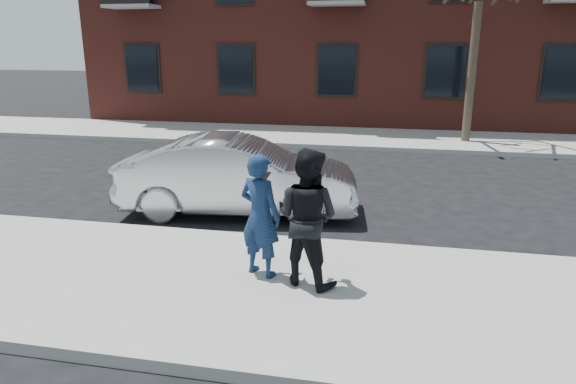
# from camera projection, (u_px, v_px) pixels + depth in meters

# --- Properties ---
(ground) EXTENTS (100.00, 100.00, 0.00)m
(ground) POSITION_uv_depth(u_px,v_px,m) (220.00, 285.00, 6.99)
(ground) COLOR black
(ground) RESTS_ON ground
(near_sidewalk) EXTENTS (50.00, 3.50, 0.15)m
(near_sidewalk) POSITION_uv_depth(u_px,v_px,m) (214.00, 288.00, 6.73)
(near_sidewalk) COLOR gray
(near_sidewalk) RESTS_ON ground
(near_curb) EXTENTS (50.00, 0.10, 0.15)m
(near_curb) POSITION_uv_depth(u_px,v_px,m) (251.00, 239.00, 8.43)
(near_curb) COLOR #999691
(near_curb) RESTS_ON ground
(far_sidewalk) EXTENTS (50.00, 3.50, 0.15)m
(far_sidewalk) POSITION_uv_depth(u_px,v_px,m) (327.00, 137.00, 17.55)
(far_sidewalk) COLOR gray
(far_sidewalk) RESTS_ON ground
(far_curb) EXTENTS (50.00, 0.10, 0.15)m
(far_curb) POSITION_uv_depth(u_px,v_px,m) (319.00, 147.00, 15.86)
(far_curb) COLOR #999691
(far_curb) RESTS_ON ground
(silver_sedan) EXTENTS (4.62, 2.09, 1.47)m
(silver_sedan) POSITION_uv_depth(u_px,v_px,m) (239.00, 176.00, 9.72)
(silver_sedan) COLOR #B7BABF
(silver_sedan) RESTS_ON ground
(man_hoodie) EXTENTS (0.71, 0.60, 1.67)m
(man_hoodie) POSITION_uv_depth(u_px,v_px,m) (260.00, 216.00, 6.75)
(man_hoodie) COLOR navy
(man_hoodie) RESTS_ON near_sidewalk
(man_peacoat) EXTENTS (1.05, 0.94, 1.79)m
(man_peacoat) POSITION_uv_depth(u_px,v_px,m) (307.00, 217.00, 6.50)
(man_peacoat) COLOR black
(man_peacoat) RESTS_ON near_sidewalk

